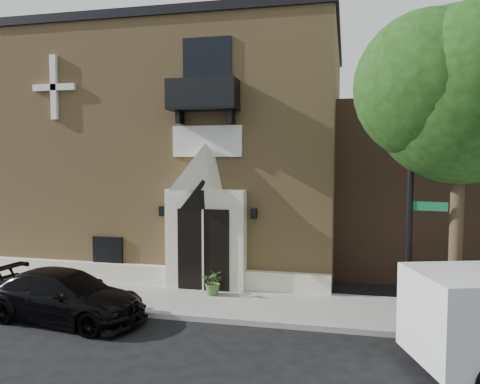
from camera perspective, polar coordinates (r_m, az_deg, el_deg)
name	(u,v)px	position (r m, az deg, el deg)	size (l,w,h in m)	color
ground	(212,323)	(12.82, -3.43, -15.68)	(120.00, 120.00, 0.00)	black
sidewalk	(260,306)	(13.96, 2.41, -13.69)	(42.00, 3.00, 0.15)	gray
church	(197,152)	(20.56, -5.28, 4.87)	(12.20, 11.01, 9.30)	#A7824F
street_tree_left	(463,93)	(12.31, 25.53, 10.84)	(4.97, 4.38, 7.77)	#38281C
black_sedan	(65,296)	(13.64, -20.58, -11.78)	(1.87, 4.59, 1.33)	black
street_sign	(410,209)	(12.14, 20.06, -1.92)	(0.93, 1.02, 5.89)	black
fire_hydrant	(427,316)	(12.62, 21.84, -13.90)	(0.41, 0.32, 0.71)	#B50010
planter	(214,282)	(14.66, -3.22, -10.89)	(0.72, 0.63, 0.80)	#496B33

